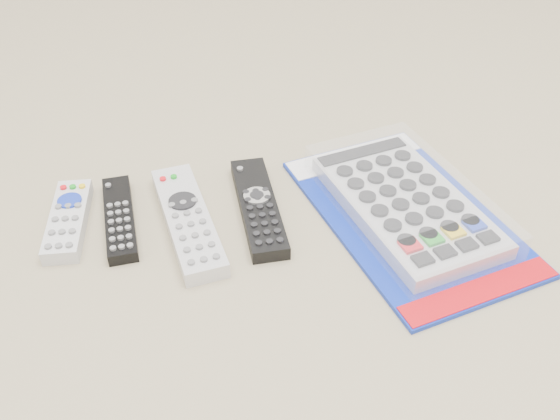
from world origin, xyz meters
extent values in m
plane|color=tan|center=(0.00, 0.00, 0.00)|extent=(5.00, 5.00, 0.00)
cube|color=#BABABD|center=(-0.23, 0.04, 0.01)|extent=(0.06, 0.15, 0.02)
cylinder|color=#162DAB|center=(-0.22, 0.07, 0.02)|extent=(0.04, 0.04, 0.00)
cube|color=black|center=(-0.16, 0.03, 0.01)|extent=(0.04, 0.17, 0.02)
cube|color=silver|center=(-0.07, 0.00, 0.01)|extent=(0.08, 0.22, 0.02)
cylinder|color=black|center=(-0.07, 0.03, 0.02)|extent=(0.04, 0.04, 0.00)
cube|color=black|center=(0.02, 0.01, 0.01)|extent=(0.05, 0.20, 0.02)
cylinder|color=silver|center=(0.02, 0.02, 0.02)|extent=(0.04, 0.04, 0.00)
cube|color=#0E28A1|center=(0.22, -0.04, 0.00)|extent=(0.28, 0.38, 0.01)
cube|color=white|center=(0.19, 0.11, 0.01)|extent=(0.21, 0.09, 0.00)
cube|color=red|center=(0.25, -0.19, 0.01)|extent=(0.21, 0.07, 0.00)
cube|color=silver|center=(0.22, -0.03, 0.02)|extent=(0.20, 0.29, 0.02)
cube|color=white|center=(0.22, -0.03, 0.03)|extent=(0.22, 0.31, 0.04)
camera|label=1|loc=(-0.09, -0.63, 0.54)|focal=40.00mm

